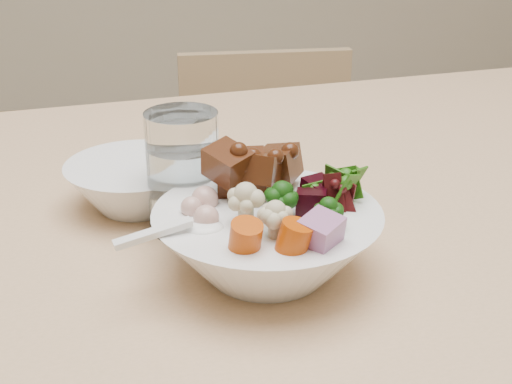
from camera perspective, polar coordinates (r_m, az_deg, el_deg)
dining_table at (r=0.74m, az=12.15°, el=-8.27°), size 1.80×1.11×0.81m
chair_far at (r=1.51m, az=1.27°, el=-2.49°), size 0.39×0.39×0.78m
food_bowl at (r=0.60m, az=1.01°, el=-3.57°), size 0.19×0.19×0.10m
soup_spoon at (r=0.56m, az=-5.17°, el=-3.07°), size 0.09×0.03×0.02m
water_glass at (r=0.66m, az=-5.82°, el=1.21°), size 0.07×0.07×0.11m
side_bowl at (r=0.72m, az=-9.58°, el=0.54°), size 0.14×0.14×0.05m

